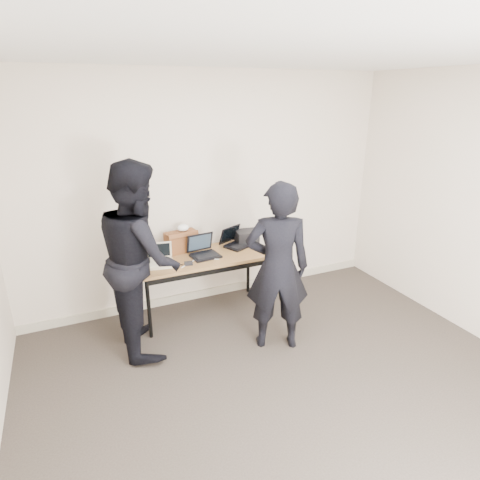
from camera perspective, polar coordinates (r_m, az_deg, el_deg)
room at (r=2.83m, az=11.41°, el=-3.03°), size 4.60×4.60×2.80m
desk at (r=4.54m, az=-5.26°, el=-2.97°), size 1.50×0.65×0.72m
laptop_beige at (r=4.36m, az=-11.32°, el=-2.87°), size 0.32×0.31×0.22m
laptop_center at (r=4.51m, az=-5.23°, el=-1.56°), size 0.34×0.33×0.24m
laptop_right at (r=4.79m, az=-0.66°, el=-0.21°), size 0.40×0.40×0.23m
leather_satchel at (r=4.63m, az=-8.35°, el=-0.17°), size 0.38×0.23×0.25m
tissue at (r=4.59m, az=-8.11°, el=1.74°), size 0.14×0.12×0.08m
equipment_box at (r=4.87m, az=0.97°, el=0.47°), size 0.29×0.25×0.15m
power_brick at (r=4.30m, az=-7.34°, el=-3.32°), size 0.10×0.07×0.03m
cables at (r=4.46m, az=-5.64°, el=-2.57°), size 1.14×0.46×0.01m
person_typist at (r=3.89m, az=5.35°, el=-3.97°), size 0.73×0.61×1.71m
person_observer at (r=3.98m, az=-14.06°, el=-2.50°), size 0.73×0.93×1.90m
baseboard at (r=5.19m, az=-3.86°, el=-7.28°), size 4.50×0.03×0.10m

